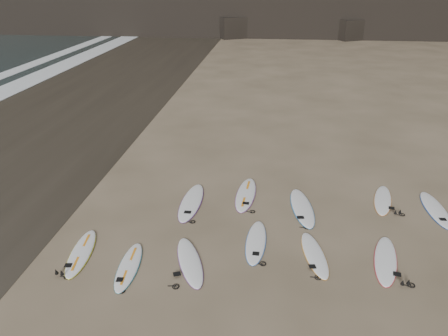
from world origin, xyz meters
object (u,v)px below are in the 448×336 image
(surfboard_0, at_px, (129,266))
(surfboard_5, at_px, (191,202))
(surfboard_7, at_px, (302,207))
(surfboard_9, at_px, (436,209))
(surfboard_11, at_px, (81,252))
(surfboard_3, at_px, (314,254))
(surfboard_1, at_px, (190,261))
(surfboard_6, at_px, (246,194))
(surfboard_8, at_px, (383,200))
(surfboard_4, at_px, (386,260))
(surfboard_2, at_px, (256,241))

(surfboard_0, distance_m, surfboard_5, 3.91)
(surfboard_0, relative_size, surfboard_7, 0.81)
(surfboard_9, relative_size, surfboard_11, 1.09)
(surfboard_3, bearing_deg, surfboard_1, -177.90)
(surfboard_3, relative_size, surfboard_9, 0.87)
(surfboard_5, relative_size, surfboard_7, 1.02)
(surfboard_6, xyz_separation_m, surfboard_11, (-4.45, -4.11, -0.01))
(surfboard_8, bearing_deg, surfboard_11, -142.15)
(surfboard_4, height_order, surfboard_11, surfboard_4)
(surfboard_2, relative_size, surfboard_4, 0.97)
(surfboard_1, distance_m, surfboard_5, 3.42)
(surfboard_1, xyz_separation_m, surfboard_11, (-3.17, 0.07, -0.00))
(surfboard_1, relative_size, surfboard_11, 1.01)
(surfboard_2, height_order, surfboard_8, surfboard_2)
(surfboard_5, bearing_deg, surfboard_7, 2.24)
(surfboard_2, distance_m, surfboard_6, 3.03)
(surfboard_1, relative_size, surfboard_8, 1.03)
(surfboard_2, xyz_separation_m, surfboard_7, (1.47, 2.24, 0.01))
(surfboard_4, xyz_separation_m, surfboard_6, (-4.13, 3.50, 0.00))
(surfboard_0, xyz_separation_m, surfboard_9, (9.35, 4.18, 0.01))
(surfboard_4, relative_size, surfboard_6, 0.91)
(surfboard_5, relative_size, surfboard_11, 1.18)
(surfboard_1, height_order, surfboard_8, surfboard_1)
(surfboard_9, bearing_deg, surfboard_4, -127.69)
(surfboard_6, distance_m, surfboard_9, 6.46)
(surfboard_3, relative_size, surfboard_8, 0.97)
(surfboard_7, xyz_separation_m, surfboard_11, (-6.42, -3.36, -0.01))
(surfboard_2, xyz_separation_m, surfboard_9, (5.95, 2.61, 0.00))
(surfboard_2, xyz_separation_m, surfboard_3, (1.68, -0.46, -0.00))
(surfboard_0, distance_m, surfboard_11, 1.62)
(surfboard_3, height_order, surfboard_8, surfboard_8)
(surfboard_6, bearing_deg, surfboard_8, 5.02)
(surfboard_6, height_order, surfboard_7, surfboard_7)
(surfboard_0, relative_size, surfboard_2, 0.94)
(surfboard_5, xyz_separation_m, surfboard_11, (-2.59, -3.30, -0.01))
(surfboard_7, bearing_deg, surfboard_9, -2.52)
(surfboard_3, bearing_deg, surfboard_0, -177.28)
(surfboard_1, bearing_deg, surfboard_6, 52.72)
(surfboard_9, bearing_deg, surfboard_6, 175.58)
(surfboard_6, relative_size, surfboard_9, 1.04)
(surfboard_0, height_order, surfboard_7, surfboard_7)
(surfboard_6, relative_size, surfboard_11, 1.13)
(surfboard_6, height_order, surfboard_11, surfboard_6)
(surfboard_6, bearing_deg, surfboard_7, -17.21)
(surfboard_3, relative_size, surfboard_11, 0.96)
(surfboard_8, height_order, surfboard_11, surfboard_11)
(surfboard_0, relative_size, surfboard_6, 0.83)
(surfboard_5, distance_m, surfboard_11, 4.20)
(surfboard_7, height_order, surfboard_11, surfboard_7)
(surfboard_3, bearing_deg, surfboard_6, 112.59)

